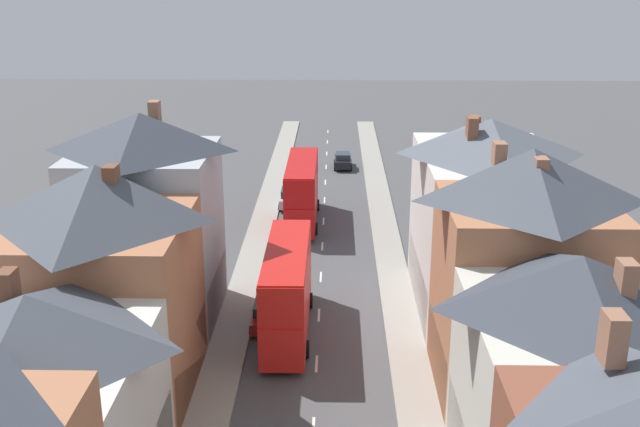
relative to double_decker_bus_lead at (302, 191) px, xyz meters
name	(u,v)px	position (x,y,z in m)	size (l,w,h in m)	color
pavement_left	(251,265)	(-3.29, -9.63, -2.75)	(2.20, 104.00, 0.14)	gray
pavement_right	(392,266)	(6.91, -9.63, -2.75)	(2.20, 104.00, 0.14)	gray
centre_line_dashes	(321,277)	(1.81, -11.63, -2.81)	(0.14, 97.80, 0.01)	silver
terrace_row_left	(25,396)	(-8.38, -36.69, 3.22)	(8.00, 44.49, 14.24)	#BCB7A8
terrace_row_right	(585,386)	(11.99, -35.63, 3.26)	(8.00, 49.97, 13.88)	#ADB2B7
double_decker_bus_lead	(302,191)	(0.00, 0.00, 0.00)	(2.74, 10.80, 5.30)	red
double_decker_bus_mid_street	(287,289)	(0.00, -19.92, 0.00)	(2.74, 10.80, 5.30)	red
car_near_blue	(343,160)	(3.61, 17.99, -1.98)	(1.90, 4.02, 1.67)	black
car_parked_left_a	(267,313)	(-1.29, -19.02, -2.00)	(1.90, 4.38, 1.62)	maroon
car_mid_black	(290,198)	(-1.29, 4.34, -1.96)	(1.90, 4.09, 1.70)	#B7BABF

